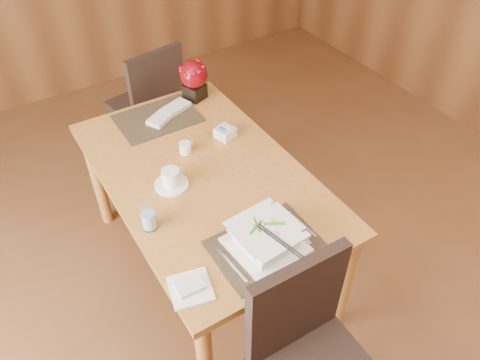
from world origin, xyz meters
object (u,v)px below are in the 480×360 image
berry_decor (194,78)px  near_chair (310,352)px  soup_setting (266,238)px  water_glass (148,214)px  sugar_caddy (225,133)px  far_chair (151,100)px  dining_table (205,187)px  creamer_jug (185,148)px  bread_plate (190,288)px  coffee_cup (171,179)px

berry_decor → near_chair: bearing=-102.1°
soup_setting → near_chair: size_ratio=0.32×
water_glass → berry_decor: berry_decor is taller
sugar_caddy → far_chair: 0.94m
dining_table → near_chair: near_chair is taller
creamer_jug → berry_decor: (0.29, 0.43, 0.11)m
sugar_caddy → berry_decor: (0.04, 0.43, 0.11)m
water_glass → bread_plate: (0.00, -0.38, -0.08)m
water_glass → bread_plate: 0.39m
water_glass → berry_decor: size_ratio=0.66×
coffee_cup → creamer_jug: bearing=48.1°
soup_setting → water_glass: bearing=131.2°
coffee_cup → berry_decor: bearing=53.8°
dining_table → soup_setting: soup_setting is taller
water_glass → far_chair: size_ratio=0.18×
water_glass → far_chair: far_chair is taller
far_chair → berry_decor: bearing=93.3°
near_chair → coffee_cup: bearing=98.1°
water_glass → creamer_jug: (0.37, 0.39, -0.05)m
far_chair → near_chair: bearing=73.5°
soup_setting → berry_decor: (0.29, 1.18, 0.08)m
water_glass → far_chair: (0.54, 1.29, -0.31)m
creamer_jug → far_chair: bearing=58.7°
soup_setting → bread_plate: bearing=179.0°
dining_table → water_glass: 0.45m
dining_table → creamer_jug: bearing=90.4°
sugar_caddy → near_chair: (-0.29, -1.15, -0.23)m
sugar_caddy → bread_plate: bearing=-128.4°
creamer_jug → berry_decor: bearing=36.0°
coffee_cup → creamer_jug: coffee_cup is taller
near_chair → far_chair: size_ratio=1.06×
water_glass → far_chair: 1.44m
creamer_jug → sugar_caddy: creamer_jug is taller
coffee_cup → far_chair: bearing=72.7°
bread_plate → creamer_jug: bearing=64.3°
dining_table → bread_plate: 0.69m
creamer_jug → near_chair: size_ratio=0.08×
bread_plate → berry_decor: bearing=61.4°
dining_table → bread_plate: bread_plate is taller
water_glass → near_chair: near_chair is taller
water_glass → bread_plate: water_glass is taller
water_glass → sugar_caddy: size_ratio=1.74×
sugar_caddy → berry_decor: bearing=84.2°
berry_decor → far_chair: 0.61m
dining_table → berry_decor: bearing=65.7°
soup_setting → coffee_cup: (-0.17, 0.55, -0.02)m
near_chair → water_glass: bearing=113.6°
dining_table → berry_decor: berry_decor is taller
berry_decor → bread_plate: berry_decor is taller
berry_decor → near_chair: (-0.34, -1.58, -0.34)m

